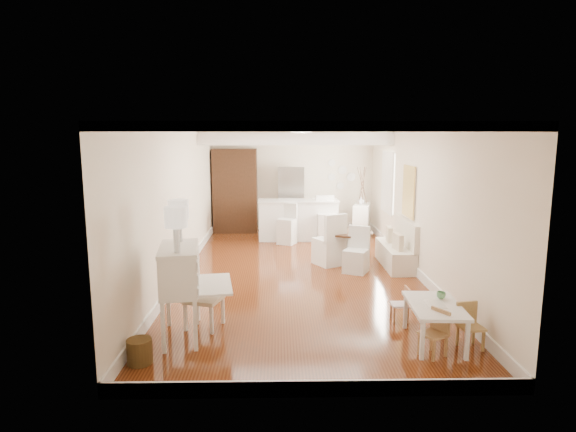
{
  "coord_description": "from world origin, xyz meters",
  "views": [
    {
      "loc": [
        -0.4,
        -9.07,
        2.67
      ],
      "look_at": [
        -0.22,
        0.3,
        1.09
      ],
      "focal_mm": 30.0,
      "sensor_mm": 36.0,
      "label": 1
    }
  ],
  "objects_px": {
    "kids_chair_c": "(471,326)",
    "breakfast_counter": "(298,220)",
    "gustavian_armchair": "(204,297)",
    "fridge": "(304,200)",
    "kids_chair_b": "(400,304)",
    "bar_stool_right": "(326,219)",
    "bar_stool_left": "(287,224)",
    "wicker_basket": "(140,351)",
    "slip_chair_far": "(329,239)",
    "sideboard": "(361,220)",
    "secretary_bureau": "(180,293)",
    "pantry_cabinet": "(235,191)",
    "dining_table": "(349,247)",
    "kids_table": "(434,324)",
    "slip_chair_near": "(356,250)",
    "kids_chair_a": "(433,333)"
  },
  "relations": [
    {
      "from": "secretary_bureau",
      "to": "kids_chair_c",
      "type": "distance_m",
      "value": 3.75
    },
    {
      "from": "slip_chair_near",
      "to": "sideboard",
      "type": "distance_m",
      "value": 3.6
    },
    {
      "from": "breakfast_counter",
      "to": "bar_stool_right",
      "type": "xyz_separation_m",
      "value": [
        0.69,
        -0.26,
        0.07
      ]
    },
    {
      "from": "bar_stool_right",
      "to": "fridge",
      "type": "relative_size",
      "value": 0.64
    },
    {
      "from": "wicker_basket",
      "to": "kids_chair_a",
      "type": "bearing_deg",
      "value": 2.08
    },
    {
      "from": "gustavian_armchair",
      "to": "breakfast_counter",
      "type": "height_order",
      "value": "breakfast_counter"
    },
    {
      "from": "secretary_bureau",
      "to": "pantry_cabinet",
      "type": "relative_size",
      "value": 0.54
    },
    {
      "from": "kids_table",
      "to": "gustavian_armchair",
      "type": "bearing_deg",
      "value": 169.02
    },
    {
      "from": "kids_table",
      "to": "dining_table",
      "type": "relative_size",
      "value": 1.07
    },
    {
      "from": "gustavian_armchair",
      "to": "kids_table",
      "type": "xyz_separation_m",
      "value": [
        3.05,
        -0.59,
        -0.17
      ]
    },
    {
      "from": "kids_chair_b",
      "to": "dining_table",
      "type": "relative_size",
      "value": 0.52
    },
    {
      "from": "dining_table",
      "to": "sideboard",
      "type": "xyz_separation_m",
      "value": [
        0.75,
        2.83,
        0.09
      ]
    },
    {
      "from": "kids_chair_c",
      "to": "dining_table",
      "type": "distance_m",
      "value": 4.26
    },
    {
      "from": "kids_chair_b",
      "to": "sideboard",
      "type": "distance_m",
      "value": 6.07
    },
    {
      "from": "wicker_basket",
      "to": "breakfast_counter",
      "type": "height_order",
      "value": "breakfast_counter"
    },
    {
      "from": "kids_chair_c",
      "to": "breakfast_counter",
      "type": "bearing_deg",
      "value": 97.59
    },
    {
      "from": "bar_stool_right",
      "to": "bar_stool_left",
      "type": "bearing_deg",
      "value": -171.84
    },
    {
      "from": "slip_chair_far",
      "to": "bar_stool_right",
      "type": "height_order",
      "value": "bar_stool_right"
    },
    {
      "from": "bar_stool_left",
      "to": "pantry_cabinet",
      "type": "xyz_separation_m",
      "value": [
        -1.4,
        1.56,
        0.65
      ]
    },
    {
      "from": "dining_table",
      "to": "bar_stool_left",
      "type": "height_order",
      "value": "bar_stool_left"
    },
    {
      "from": "pantry_cabinet",
      "to": "fridge",
      "type": "height_order",
      "value": "pantry_cabinet"
    },
    {
      "from": "slip_chair_near",
      "to": "slip_chair_far",
      "type": "xyz_separation_m",
      "value": [
        -0.47,
        0.6,
        0.09
      ]
    },
    {
      "from": "gustavian_armchair",
      "to": "bar_stool_right",
      "type": "bearing_deg",
      "value": -5.9
    },
    {
      "from": "kids_table",
      "to": "breakfast_counter",
      "type": "relative_size",
      "value": 0.52
    },
    {
      "from": "gustavian_armchair",
      "to": "dining_table",
      "type": "relative_size",
      "value": 0.88
    },
    {
      "from": "slip_chair_near",
      "to": "bar_stool_right",
      "type": "xyz_separation_m",
      "value": [
        -0.32,
        2.77,
        0.13
      ]
    },
    {
      "from": "kids_chair_c",
      "to": "sideboard",
      "type": "relative_size",
      "value": 0.66
    },
    {
      "from": "kids_chair_b",
      "to": "bar_stool_right",
      "type": "height_order",
      "value": "bar_stool_right"
    },
    {
      "from": "kids_chair_c",
      "to": "slip_chair_near",
      "type": "distance_m",
      "value": 3.57
    },
    {
      "from": "gustavian_armchair",
      "to": "wicker_basket",
      "type": "height_order",
      "value": "gustavian_armchair"
    },
    {
      "from": "gustavian_armchair",
      "to": "kids_table",
      "type": "bearing_deg",
      "value": -84.58
    },
    {
      "from": "slip_chair_near",
      "to": "bar_stool_left",
      "type": "relative_size",
      "value": 0.9
    },
    {
      "from": "slip_chair_near",
      "to": "fridge",
      "type": "relative_size",
      "value": 0.5
    },
    {
      "from": "secretary_bureau",
      "to": "sideboard",
      "type": "bearing_deg",
      "value": 53.15
    },
    {
      "from": "bar_stool_right",
      "to": "pantry_cabinet",
      "type": "relative_size",
      "value": 0.5
    },
    {
      "from": "slip_chair_far",
      "to": "bar_stool_left",
      "type": "bearing_deg",
      "value": -96.6
    },
    {
      "from": "kids_table",
      "to": "dining_table",
      "type": "height_order",
      "value": "dining_table"
    },
    {
      "from": "kids_chair_a",
      "to": "bar_stool_left",
      "type": "bearing_deg",
      "value": 163.16
    },
    {
      "from": "gustavian_armchair",
      "to": "fridge",
      "type": "distance_m",
      "value": 7.01
    },
    {
      "from": "bar_stool_left",
      "to": "slip_chair_far",
      "type": "bearing_deg",
      "value": -42.96
    },
    {
      "from": "slip_chair_far",
      "to": "sideboard",
      "type": "relative_size",
      "value": 1.23
    },
    {
      "from": "kids_chair_c",
      "to": "sideboard",
      "type": "distance_m",
      "value": 6.99
    },
    {
      "from": "gustavian_armchair",
      "to": "kids_chair_b",
      "type": "height_order",
      "value": "gustavian_armchair"
    },
    {
      "from": "breakfast_counter",
      "to": "wicker_basket",
      "type": "bearing_deg",
      "value": -107.53
    },
    {
      "from": "pantry_cabinet",
      "to": "wicker_basket",
      "type": "bearing_deg",
      "value": -93.27
    },
    {
      "from": "kids_table",
      "to": "kids_chair_a",
      "type": "xyz_separation_m",
      "value": [
        -0.13,
        -0.36,
        0.03
      ]
    },
    {
      "from": "gustavian_armchair",
      "to": "slip_chair_far",
      "type": "xyz_separation_m",
      "value": [
        2.09,
        3.3,
        0.11
      ]
    },
    {
      "from": "kids_table",
      "to": "dining_table",
      "type": "bearing_deg",
      "value": 97.54
    },
    {
      "from": "kids_chair_b",
      "to": "pantry_cabinet",
      "type": "distance_m",
      "value": 7.31
    },
    {
      "from": "secretary_bureau",
      "to": "gustavian_armchair",
      "type": "bearing_deg",
      "value": 45.53
    }
  ]
}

